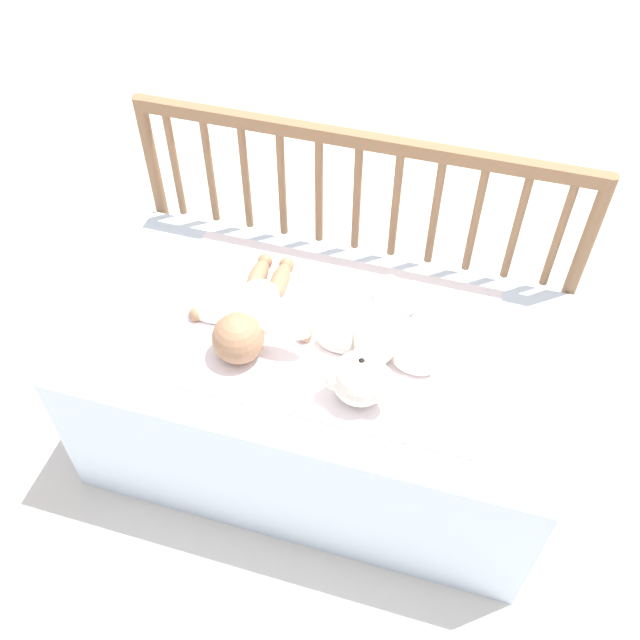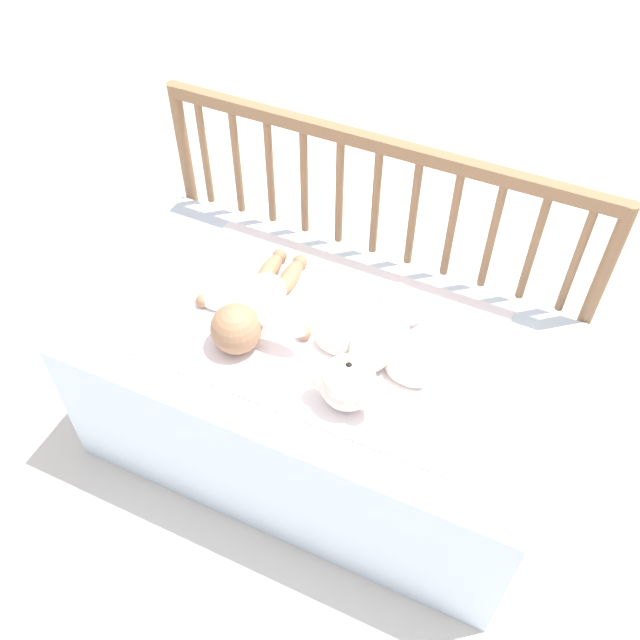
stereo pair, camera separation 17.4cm
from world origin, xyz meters
The scene contains 6 objects.
ground_plane centered at (0.00, 0.00, 0.00)m, with size 12.00×12.00×0.00m, color silver.
crib_mattress centered at (0.00, 0.00, 0.24)m, with size 1.22×0.66×0.48m.
crib_rail centered at (0.00, 0.35, 0.60)m, with size 1.22×0.04×0.85m.
blanket centered at (0.00, 0.02, 0.48)m, with size 0.85×0.53×0.01m.
teddy_bear centered at (0.15, -0.03, 0.53)m, with size 0.30×0.45×0.14m.
baby centered at (-0.17, -0.02, 0.52)m, with size 0.34×0.40×0.13m.
Camera 2 is at (0.49, -1.04, 1.84)m, focal length 40.00 mm.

